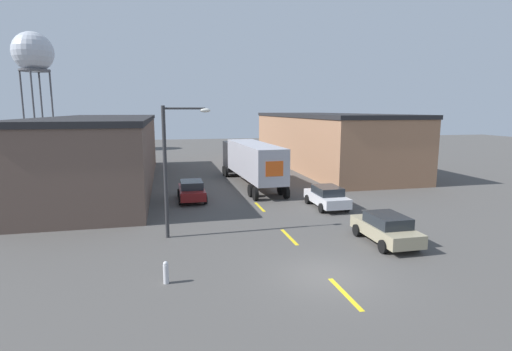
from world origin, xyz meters
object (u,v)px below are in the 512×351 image
at_px(parked_car_right_near, 386,228).
at_px(fire_hydrant, 166,272).
at_px(water_tower, 33,53).
at_px(street_lamp, 171,161).
at_px(parked_car_left_far, 192,190).
at_px(parked_car_right_mid, 327,196).
at_px(semi_truck, 250,159).

relative_size(parked_car_right_near, fire_hydrant, 4.74).
xyz_separation_m(water_tower, street_lamp, (20.33, -50.73, -11.54)).
bearing_deg(parked_car_right_near, fire_hydrant, -167.47).
bearing_deg(parked_car_left_far, water_tower, 117.51).
height_order(parked_car_right_mid, parked_car_right_near, same).
bearing_deg(fire_hydrant, parked_car_left_far, 82.28).
bearing_deg(parked_car_right_near, semi_truck, 101.40).
distance_m(parked_car_right_mid, fire_hydrant, 15.19).
distance_m(parked_car_right_mid, parked_car_right_near, 7.81).
bearing_deg(water_tower, parked_car_left_far, -62.49).
xyz_separation_m(semi_truck, parked_car_left_far, (-5.68, -5.13, -1.58)).
distance_m(parked_car_right_near, fire_hydrant, 11.44).
relative_size(parked_car_right_near, street_lamp, 0.62).
height_order(parked_car_left_far, street_lamp, street_lamp).
height_order(street_lamp, fire_hydrant, street_lamp).
bearing_deg(water_tower, parked_car_right_mid, -56.19).
distance_m(semi_truck, parked_car_left_far, 7.82).
bearing_deg(parked_car_right_near, street_lamp, 162.12).
xyz_separation_m(parked_car_right_near, water_tower, (-31.06, 54.19, 14.90)).
relative_size(parked_car_left_far, parked_car_right_near, 1.00).
bearing_deg(water_tower, fire_hydrant, -70.65).
bearing_deg(parked_car_right_mid, semi_truck, 110.19).
distance_m(parked_car_left_far, water_tower, 49.66).
xyz_separation_m(parked_car_right_mid, fire_hydrant, (-11.16, -10.29, -0.34)).
xyz_separation_m(semi_truck, water_tower, (-27.57, 36.89, 13.32)).
height_order(semi_truck, street_lamp, street_lamp).
distance_m(parked_car_right_near, street_lamp, 11.76).
bearing_deg(fire_hydrant, street_lamp, 85.78).
xyz_separation_m(parked_car_right_mid, parked_car_right_near, (0.00, -7.81, 0.00)).
relative_size(parked_car_right_mid, water_tower, 0.23).
bearing_deg(parked_car_left_far, fire_hydrant, -97.72).
distance_m(parked_car_left_far, street_lamp, 9.47).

